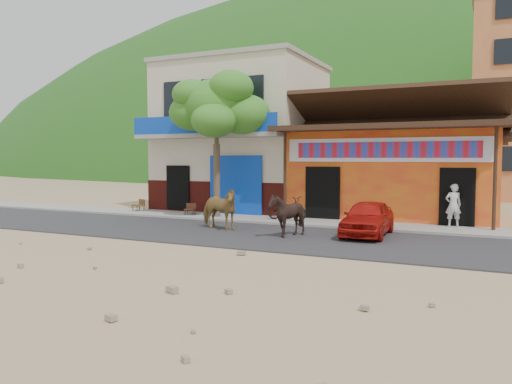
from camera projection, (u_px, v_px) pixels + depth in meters
ground at (258, 252)px, 13.55m from camera, size 120.00×120.00×0.00m
road at (291, 238)px, 15.80m from camera, size 60.00×5.00×0.04m
sidewalk at (325, 223)px, 18.96m from camera, size 60.00×2.00×0.12m
dance_club at (397, 175)px, 21.59m from camera, size 8.00×6.00×3.60m
cafe_building at (243, 139)px, 24.68m from camera, size 7.00×6.00×7.00m
hillside at (453, 96)px, 75.84m from camera, size 100.00×40.00×24.00m
tree at (217, 144)px, 20.53m from camera, size 3.00×3.00×6.00m
cow_tan at (218, 209)px, 17.52m from camera, size 1.85×1.12×1.46m
cow_dark at (287, 215)px, 15.83m from camera, size 1.66×1.60×1.41m
red_car at (368, 218)px, 16.12m from camera, size 1.44×3.39×1.14m
scooter at (286, 208)px, 19.41m from camera, size 1.88×0.97×0.94m
pedestrian at (453, 205)px, 17.60m from camera, size 0.65×0.53×1.52m
cafe_chair_left at (138, 200)px, 22.95m from camera, size 0.58×0.58×0.98m
cafe_chair_right at (190, 204)px, 21.41m from camera, size 0.51×0.51×0.89m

